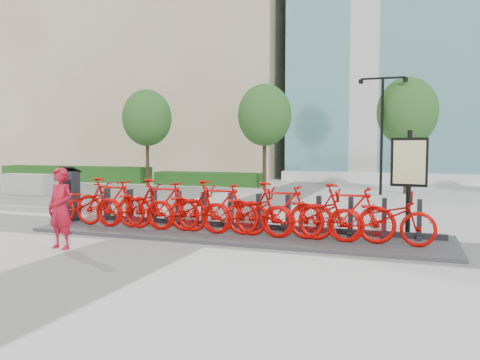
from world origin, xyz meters
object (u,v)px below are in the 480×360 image
(worker_red, at_px, (60,208))
(map_sign, at_px, (409,167))
(bike_0, at_px, (86,203))
(kiosk, at_px, (71,194))
(jersey_barrier, at_px, (27,184))

(worker_red, relative_size, map_sign, 0.67)
(bike_0, relative_size, worker_red, 1.26)
(bike_0, height_order, worker_red, worker_red)
(kiosk, relative_size, worker_red, 0.89)
(kiosk, relative_size, jersey_barrier, 0.63)
(kiosk, bearing_deg, bike_0, -27.73)
(worker_red, height_order, map_sign, map_sign)
(bike_0, bearing_deg, worker_red, -153.19)
(worker_red, bearing_deg, kiosk, 131.71)
(bike_0, height_order, jersey_barrier, bike_0)
(jersey_barrier, height_order, map_sign, map_sign)
(worker_red, bearing_deg, bike_0, 122.34)
(kiosk, height_order, jersey_barrier, kiosk)
(worker_red, xyz_separation_m, jersey_barrier, (-8.99, 8.37, -0.37))
(jersey_barrier, xyz_separation_m, map_sign, (15.57, -4.77, 1.16))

